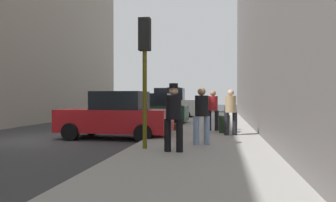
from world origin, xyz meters
TOP-DOWN VIEW (x-y plane):
  - ground_plane at (0.00, 0.00)m, footprint 120.00×120.00m
  - sidewalk at (6.00, 0.00)m, footprint 4.00×40.00m
  - parked_red_hatchback at (2.65, 0.80)m, footprint 4.27×2.19m
  - parked_dark_green_sedan at (2.65, 6.88)m, footprint 4.25×2.16m
  - parked_white_van at (2.65, 12.74)m, footprint 4.61×2.07m
  - fire_hydrant at (4.45, 2.42)m, footprint 0.42×0.22m
  - traffic_light at (4.50, -2.31)m, footprint 0.32×0.32m
  - pedestrian_in_red_jacket at (6.23, 2.99)m, footprint 0.52×0.44m
  - pedestrian_with_fedora at (5.36, -2.73)m, footprint 0.52×0.44m
  - pedestrian_in_jeans at (6.00, -1.27)m, footprint 0.53×0.49m
  - pedestrian_in_tan_coat at (6.93, 1.35)m, footprint 0.53×0.50m
  - rolling_suitcase at (6.71, 2.27)m, footprint 0.45×0.61m
  - duffel_bag at (4.71, 2.91)m, footprint 0.32×0.44m

SIDE VIEW (x-z plane):
  - ground_plane at x=0.00m, z-range 0.00..0.00m
  - sidewalk at x=6.00m, z-range 0.00..0.15m
  - duffel_bag at x=4.71m, z-range 0.15..0.43m
  - rolling_suitcase at x=6.71m, z-range -0.03..1.01m
  - fire_hydrant at x=4.45m, z-range 0.15..0.85m
  - parked_red_hatchback at x=2.65m, z-range -0.05..1.74m
  - parked_dark_green_sedan at x=2.65m, z-range -0.05..1.74m
  - parked_white_van at x=2.65m, z-range -0.09..2.16m
  - pedestrian_in_red_jacket at x=6.23m, z-range 0.25..1.96m
  - pedestrian_in_jeans at x=6.00m, z-range 0.25..1.96m
  - pedestrian_in_tan_coat at x=6.93m, z-range 0.25..1.96m
  - pedestrian_with_fedora at x=5.36m, z-range 0.25..2.02m
  - traffic_light at x=4.50m, z-range 0.96..4.56m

